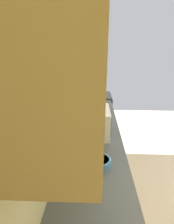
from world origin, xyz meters
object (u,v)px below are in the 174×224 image
at_px(oven_range, 95,116).
at_px(bowl, 100,161).
at_px(microwave, 92,122).
at_px(kettle, 98,103).

height_order(oven_range, bowl, oven_range).
xyz_separation_m(microwave, bowl, (-0.57, -0.07, -0.12)).
bearing_deg(bowl, oven_range, 0.85).
xyz_separation_m(oven_range, bowl, (-2.22, -0.03, 0.47)).
xyz_separation_m(bowl, kettle, (1.50, 0.00, 0.05)).
distance_m(oven_range, bowl, 2.27).
distance_m(oven_range, microwave, 1.75).
height_order(oven_range, kettle, kettle).
height_order(oven_range, microwave, microwave).
distance_m(bowl, kettle, 1.50).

